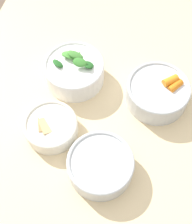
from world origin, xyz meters
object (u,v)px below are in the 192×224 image
at_px(bowl_carrots, 158,92).
at_px(bowl_cookies, 51,127).
at_px(bowl_beans_hotdog, 101,165).
at_px(bowl_greens, 74,71).

distance_m(bowl_carrots, bowl_cookies, 0.30).
bearing_deg(bowl_cookies, bowl_beans_hotdog, 63.99).
bearing_deg(bowl_greens, bowl_beans_hotdog, 28.41).
xyz_separation_m(bowl_beans_hotdog, bowl_cookies, (-0.07, -0.15, -0.00)).
bearing_deg(bowl_carrots, bowl_greens, -93.48).
distance_m(bowl_beans_hotdog, bowl_cookies, 0.17).
height_order(bowl_carrots, bowl_beans_hotdog, bowl_carrots).
xyz_separation_m(bowl_carrots, bowl_greens, (-0.01, -0.24, 0.00)).
distance_m(bowl_carrots, bowl_beans_hotdog, 0.26).
relative_size(bowl_carrots, bowl_beans_hotdog, 1.06).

